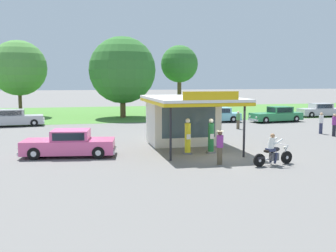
% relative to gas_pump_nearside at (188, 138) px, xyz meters
% --- Properties ---
extents(ground_plane, '(300.00, 300.00, 0.00)m').
position_rel_gas_pump_nearside_xyz_m(ground_plane, '(1.91, -1.22, -0.93)').
color(ground_plane, slate).
extents(grass_verge_strip, '(120.00, 24.00, 0.01)m').
position_rel_gas_pump_nearside_xyz_m(grass_verge_strip, '(1.91, 28.78, -0.92)').
color(grass_verge_strip, '#477A33').
rests_on(grass_verge_strip, ground).
extents(service_station_kiosk, '(4.97, 7.48, 3.58)m').
position_rel_gas_pump_nearside_xyz_m(service_station_kiosk, '(0.69, 3.25, 0.91)').
color(service_station_kiosk, silver).
rests_on(service_station_kiosk, ground).
extents(gas_pump_nearside, '(0.44, 0.44, 2.02)m').
position_rel_gas_pump_nearside_xyz_m(gas_pump_nearside, '(0.00, 0.00, 0.00)').
color(gas_pump_nearside, slate).
rests_on(gas_pump_nearside, ground).
extents(gas_pump_offside, '(0.44, 0.44, 1.98)m').
position_rel_gas_pump_nearside_xyz_m(gas_pump_offside, '(1.38, -0.00, -0.02)').
color(gas_pump_offside, slate).
rests_on(gas_pump_offside, ground).
extents(motorcycle_with_rider, '(2.29, 0.77, 1.58)m').
position_rel_gas_pump_nearside_xyz_m(motorcycle_with_rider, '(3.25, -3.71, -0.27)').
color(motorcycle_with_rider, black).
rests_on(motorcycle_with_rider, ground).
extents(featured_classic_sedan, '(5.27, 2.58, 1.45)m').
position_rel_gas_pump_nearside_xyz_m(featured_classic_sedan, '(-6.47, 0.91, -0.26)').
color(featured_classic_sedan, '#E55993').
rests_on(featured_classic_sedan, ground).
extents(parked_car_back_row_left, '(5.56, 2.17, 1.54)m').
position_rel_gas_pump_nearside_xyz_m(parked_car_back_row_left, '(21.16, 18.19, -0.23)').
color(parked_car_back_row_left, '#B7B7BC').
rests_on(parked_car_back_row_left, ground).
extents(parked_car_back_row_centre_right, '(5.51, 2.53, 1.45)m').
position_rel_gas_pump_nearside_xyz_m(parked_car_back_row_centre_right, '(7.37, 15.73, -0.26)').
color(parked_car_back_row_centre_right, '#7AC6D1').
rests_on(parked_car_back_row_centre_right, ground).
extents(parked_car_back_row_far_left, '(5.60, 2.42, 1.53)m').
position_rel_gas_pump_nearside_xyz_m(parked_car_back_row_far_left, '(13.43, 14.36, -0.24)').
color(parked_car_back_row_far_left, '#2D844C').
rests_on(parked_car_back_row_far_left, ground).
extents(parked_car_second_row_spare, '(5.28, 2.25, 1.53)m').
position_rel_gas_pump_nearside_xyz_m(parked_car_second_row_spare, '(-11.67, 16.41, -0.23)').
color(parked_car_second_row_spare, '#B7B7BC').
rests_on(parked_car_second_row_spare, ground).
extents(bystander_admiring_sedan, '(0.34, 0.34, 1.54)m').
position_rel_gas_pump_nearside_xyz_m(bystander_admiring_sedan, '(7.31, 9.86, -0.12)').
color(bystander_admiring_sedan, brown).
rests_on(bystander_admiring_sedan, ground).
extents(bystander_chatting_near_pumps, '(0.34, 0.34, 1.69)m').
position_rel_gas_pump_nearside_xyz_m(bystander_chatting_near_pumps, '(12.51, 4.21, -0.04)').
color(bystander_chatting_near_pumps, black).
rests_on(bystander_chatting_near_pumps, ground).
extents(bystander_strolling_foreground, '(0.37, 0.37, 1.70)m').
position_rel_gas_pump_nearside_xyz_m(bystander_strolling_foreground, '(0.80, -2.95, -0.02)').
color(bystander_strolling_foreground, brown).
rests_on(bystander_strolling_foreground, ground).
extents(bystander_standing_back_lot, '(0.34, 0.34, 1.67)m').
position_rel_gas_pump_nearside_xyz_m(bystander_standing_back_lot, '(12.40, 5.65, -0.05)').
color(bystander_standing_back_lot, '#2D3351').
rests_on(bystander_standing_back_lot, ground).
extents(tree_oak_distant_spare, '(6.26, 6.26, 8.65)m').
position_rel_gas_pump_nearside_xyz_m(tree_oak_distant_spare, '(-12.43, 26.13, 4.59)').
color(tree_oak_distant_spare, brown).
rests_on(tree_oak_distant_spare, ground).
extents(tree_oak_far_left, '(7.37, 7.37, 8.95)m').
position_rel_gas_pump_nearside_xyz_m(tree_oak_far_left, '(-1.09, 22.44, 4.33)').
color(tree_oak_far_left, brown).
rests_on(tree_oak_far_left, ground).
extents(tree_oak_centre, '(4.57, 4.57, 8.44)m').
position_rel_gas_pump_nearside_xyz_m(tree_oak_centre, '(6.35, 25.90, 5.18)').
color(tree_oak_centre, brown).
rests_on(tree_oak_centre, ground).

